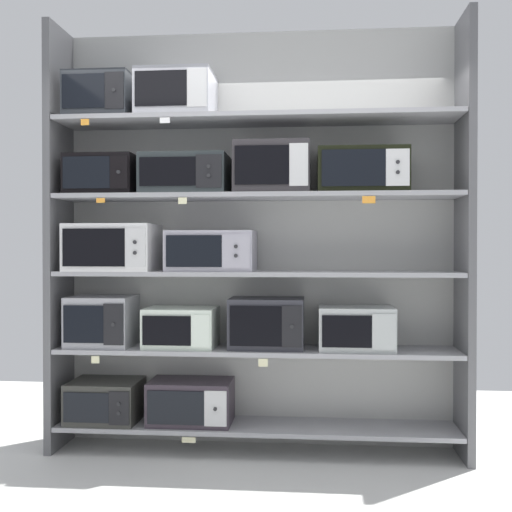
{
  "coord_description": "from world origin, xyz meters",
  "views": [
    {
      "loc": [
        0.38,
        -4.18,
        1.35
      ],
      "look_at": [
        0.0,
        0.0,
        1.3
      ],
      "focal_mm": 44.64,
      "sensor_mm": 36.0,
      "label": 1
    }
  ],
  "objects": [
    {
      "name": "back_panel",
      "position": [
        0.0,
        0.23,
        1.42
      ],
      "size": [
        2.83,
        0.04,
        2.84
      ],
      "primitive_type": "cube",
      "color": "#B2B2AD",
      "rests_on": "ground"
    },
    {
      "name": "upright_left",
      "position": [
        -1.35,
        0.0,
        1.42
      ],
      "size": [
        0.05,
        0.41,
        2.84
      ],
      "primitive_type": "cube",
      "color": "#5B5B5E",
      "rests_on": "ground"
    },
    {
      "name": "upright_right",
      "position": [
        1.35,
        0.0,
        1.42
      ],
      "size": [
        0.05,
        0.41,
        2.84
      ],
      "primitive_type": "cube",
      "color": "#5B5B5E",
      "rests_on": "ground"
    },
    {
      "name": "shelf_0",
      "position": [
        0.0,
        0.0,
        0.17
      ],
      "size": [
        2.63,
        0.41,
        0.03
      ],
      "primitive_type": "cube",
      "color": "#99999E",
      "rests_on": "ground"
    },
    {
      "name": "microwave_0",
      "position": [
        -1.02,
        -0.0,
        0.32
      ],
      "size": [
        0.46,
        0.41,
        0.27
      ],
      "color": "#33332E",
      "rests_on": "shelf_0"
    },
    {
      "name": "microwave_1",
      "position": [
        -0.44,
        -0.0,
        0.33
      ],
      "size": [
        0.55,
        0.36,
        0.28
      ],
      "color": "#342A34",
      "rests_on": "shelf_0"
    },
    {
      "name": "price_tag_0",
      "position": [
        -0.41,
        -0.21,
        0.13
      ],
      "size": [
        0.09,
        0.0,
        0.04
      ],
      "primitive_type": "cube",
      "color": "beige"
    },
    {
      "name": "shelf_1",
      "position": [
        0.0,
        0.0,
        0.68
      ],
      "size": [
        2.63,
        0.41,
        0.03
      ],
      "primitive_type": "cube",
      "color": "#99999E"
    },
    {
      "name": "microwave_2",
      "position": [
        -1.04,
        -0.0,
        0.86
      ],
      "size": [
        0.42,
        0.39,
        0.33
      ],
      "color": "#9A9AA1",
      "rests_on": "shelf_1"
    },
    {
      "name": "microwave_3",
      "position": [
        -0.5,
        -0.0,
        0.82
      ],
      "size": [
        0.47,
        0.37,
        0.26
      ],
      "color": "silver",
      "rests_on": "shelf_1"
    },
    {
      "name": "microwave_4",
      "position": [
        0.07,
        -0.0,
        0.86
      ],
      "size": [
        0.49,
        0.35,
        0.33
      ],
      "color": "#2F2F36",
      "rests_on": "shelf_1"
    },
    {
      "name": "microwave_5",
      "position": [
        0.66,
        -0.0,
        0.83
      ],
      "size": [
        0.48,
        0.37,
        0.28
      ],
      "color": "#B1B7B5",
      "rests_on": "shelf_1"
    },
    {
      "name": "price_tag_1",
      "position": [
        -1.02,
        -0.21,
        0.63
      ],
      "size": [
        0.05,
        0.0,
        0.05
      ],
      "primitive_type": "cube",
      "color": "beige"
    },
    {
      "name": "price_tag_2",
      "position": [
        0.06,
        -0.21,
        0.63
      ],
      "size": [
        0.06,
        0.0,
        0.05
      ],
      "primitive_type": "cube",
      "color": "beige"
    },
    {
      "name": "shelf_2",
      "position": [
        0.0,
        0.0,
        1.19
      ],
      "size": [
        2.63,
        0.41,
        0.03
      ],
      "primitive_type": "cube",
      "color": "#99999E"
    },
    {
      "name": "microwave_6",
      "position": [
        -0.97,
        -0.0,
        1.36
      ],
      "size": [
        0.58,
        0.44,
        0.31
      ],
      "color": "silver",
      "rests_on": "shelf_2"
    },
    {
      "name": "microwave_7",
      "position": [
        -0.29,
        -0.0,
        1.33
      ],
      "size": [
        0.57,
        0.4,
        0.27
      ],
      "color": "#A29FAC",
      "rests_on": "shelf_2"
    },
    {
      "name": "shelf_3",
      "position": [
        0.0,
        0.0,
        1.69
      ],
      "size": [
        2.63,
        0.41,
        0.03
      ],
      "primitive_type": "cube",
      "color": "#99999E"
    },
    {
      "name": "microwave_8",
      "position": [
        -1.03,
        -0.0,
        1.84
      ],
      "size": [
        0.46,
        0.4,
        0.26
      ],
      "color": "black",
      "rests_on": "shelf_3"
    },
    {
      "name": "microwave_9",
      "position": [
        -0.47,
        -0.0,
        1.84
      ],
      "size": [
        0.56,
        0.43,
        0.26
      ],
      "color": "#272E30",
      "rests_on": "shelf_3"
    },
    {
      "name": "microwave_10",
      "position": [
        0.11,
        -0.0,
        1.87
      ],
      "size": [
        0.49,
        0.41,
        0.33
      ],
      "color": "#2F2C2F",
      "rests_on": "shelf_3"
    },
    {
      "name": "microwave_11",
      "position": [
        0.69,
        -0.0,
        1.85
      ],
      "size": [
        0.57,
        0.4,
        0.28
      ],
      "color": "black",
      "rests_on": "shelf_3"
    },
    {
      "name": "price_tag_3",
      "position": [
        -0.98,
        -0.21,
        1.66
      ],
      "size": [
        0.06,
        0.0,
        0.03
      ],
      "primitive_type": "cube",
      "color": "orange"
    },
    {
      "name": "price_tag_4",
      "position": [
        -0.45,
        -0.21,
        1.65
      ],
      "size": [
        0.06,
        0.0,
        0.04
      ],
      "primitive_type": "cube",
      "color": "beige"
    },
    {
      "name": "price_tag_5",
      "position": [
        0.72,
        -0.21,
        1.65
      ],
      "size": [
        0.08,
        0.0,
        0.04
      ],
      "primitive_type": "cube",
      "color": "orange"
    },
    {
      "name": "shelf_4",
      "position": [
        0.0,
        0.0,
        2.2
      ],
      "size": [
        2.63,
        0.41,
        0.03
      ],
      "primitive_type": "cube",
      "color": "#99999E"
    },
    {
      "name": "microwave_12",
      "position": [
        -1.04,
        -0.0,
        2.36
      ],
      "size": [
        0.43,
        0.41,
        0.29
      ],
      "color": "#2D3136",
      "rests_on": "shelf_4"
    },
    {
      "name": "microwave_13",
      "position": [
        -0.53,
        -0.0,
        2.37
      ],
      "size": [
        0.49,
        0.42,
        0.3
      ],
      "color": "#B5B6BF",
      "rests_on": "shelf_4"
    },
    {
      "name": "price_tag_6",
      "position": [
        -1.08,
        -0.21,
        2.16
      ],
      "size": [
        0.05,
        0.0,
        0.04
      ],
      "primitive_type": "cube",
      "color": "orange"
    },
    {
      "name": "price_tag_7",
      "position": [
        -0.56,
        -0.21,
        2.16
      ],
      "size": [
        0.06,
        0.0,
        0.04
      ],
      "primitive_type": "cube",
      "color": "white"
    }
  ]
}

